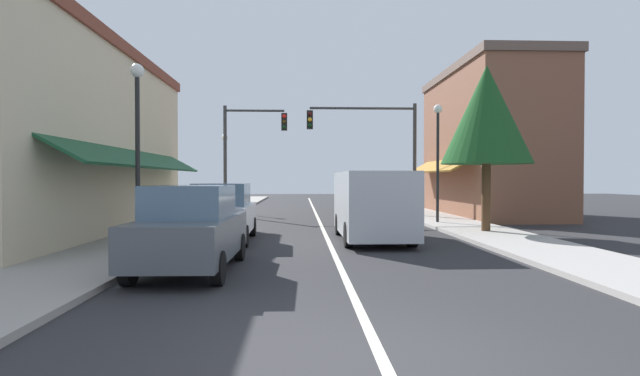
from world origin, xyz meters
TOP-DOWN VIEW (x-y plane):
  - ground_plane at (0.00, 18.00)m, footprint 80.00×80.00m
  - sidewalk_left at (-5.50, 18.00)m, footprint 2.60×56.00m
  - sidewalk_right at (5.50, 18.00)m, footprint 2.60×56.00m
  - lane_center_stripe at (0.00, 18.00)m, footprint 0.14×52.00m
  - storefront_left_block at (-9.08, 12.00)m, footprint 5.89×14.20m
  - storefront_right_block at (8.89, 20.00)m, footprint 5.50×10.20m
  - parked_car_nearest_left at (-3.09, 5.13)m, footprint 1.84×4.13m
  - parked_car_second_left at (-3.22, 9.99)m, footprint 1.83×4.12m
  - van_in_lane at (1.36, 10.07)m, footprint 2.03×5.19m
  - traffic_signal_mast_arm at (2.91, 18.91)m, footprint 5.43×0.50m
  - traffic_signal_left_corner at (-3.72, 20.76)m, footprint 3.35×0.50m
  - street_lamp_left_near at (-5.09, 7.95)m, footprint 0.36×0.36m
  - street_lamp_right_mid at (4.86, 15.11)m, footprint 0.36×0.36m
  - street_lamp_left_far at (-5.19, 23.23)m, footprint 0.36×0.36m
  - tree_right_near at (5.54, 11.58)m, footprint 3.08×3.08m

SIDE VIEW (x-z plane):
  - ground_plane at x=0.00m, z-range 0.00..0.00m
  - lane_center_stripe at x=0.00m, z-range 0.00..0.01m
  - sidewalk_left at x=-5.50m, z-range 0.00..0.12m
  - sidewalk_right at x=5.50m, z-range 0.00..0.12m
  - parked_car_nearest_left at x=-3.09m, z-range -0.01..1.76m
  - parked_car_second_left at x=-3.22m, z-range -0.01..1.76m
  - van_in_lane at x=1.36m, z-range 0.09..2.21m
  - street_lamp_left_far at x=-5.19m, z-range 0.81..5.29m
  - storefront_left_block at x=-9.08m, z-range 0.00..6.54m
  - street_lamp_left_near at x=-5.09m, z-range 0.84..5.74m
  - street_lamp_right_mid at x=4.86m, z-range 0.85..5.85m
  - traffic_signal_left_corner at x=-3.72m, z-range 0.93..6.68m
  - storefront_right_block at x=8.89m, z-range 0.00..7.63m
  - traffic_signal_mast_arm at x=2.91m, z-range 1.06..6.70m
  - tree_right_near at x=5.54m, z-range 1.19..7.01m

